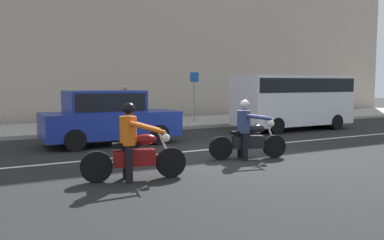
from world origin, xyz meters
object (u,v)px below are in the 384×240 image
(motorcycle_with_rider_orange_stripe, at_px, (134,149))
(parked_sedan_cobalt_blue, at_px, (108,117))
(parked_van_white, at_px, (293,98))
(pedestrian_bystander, at_px, (125,100))
(motorcycle_with_rider_denim_blue, at_px, (248,135))
(street_sign_post, at_px, (194,91))

(motorcycle_with_rider_orange_stripe, bearing_deg, parked_sedan_cobalt_blue, 79.10)
(parked_van_white, distance_m, pedestrian_bystander, 7.67)
(motorcycle_with_rider_denim_blue, bearing_deg, parked_sedan_cobalt_blue, 120.72)
(motorcycle_with_rider_orange_stripe, xyz_separation_m, street_sign_post, (6.26, 8.92, 0.92))
(motorcycle_with_rider_orange_stripe, bearing_deg, street_sign_post, 54.96)
(motorcycle_with_rider_denim_blue, relative_size, parked_sedan_cobalt_blue, 0.47)
(motorcycle_with_rider_orange_stripe, relative_size, motorcycle_with_rider_denim_blue, 1.07)
(motorcycle_with_rider_orange_stripe, relative_size, pedestrian_bystander, 1.25)
(street_sign_post, bearing_deg, motorcycle_with_rider_denim_blue, -109.43)
(pedestrian_bystander, bearing_deg, motorcycle_with_rider_denim_blue, -90.37)
(parked_sedan_cobalt_blue, xyz_separation_m, street_sign_post, (5.32, 4.05, 0.69))
(motorcycle_with_rider_orange_stripe, distance_m, parked_van_white, 10.38)
(parked_van_white, bearing_deg, parked_sedan_cobalt_blue, -177.60)
(motorcycle_with_rider_orange_stripe, height_order, parked_sedan_cobalt_blue, parked_sedan_cobalt_blue)
(street_sign_post, xyz_separation_m, pedestrian_bystander, (-2.81, 1.62, -0.43))
(parked_van_white, bearing_deg, motorcycle_with_rider_orange_stripe, -149.79)
(parked_sedan_cobalt_blue, xyz_separation_m, pedestrian_bystander, (2.50, 5.66, 0.26))
(parked_sedan_cobalt_blue, distance_m, parked_van_white, 8.03)
(street_sign_post, relative_size, pedestrian_bystander, 1.37)
(street_sign_post, distance_m, pedestrian_bystander, 3.27)
(motorcycle_with_rider_orange_stripe, xyz_separation_m, parked_van_white, (8.95, 5.21, 0.68))
(street_sign_post, bearing_deg, parked_sedan_cobalt_blue, -142.73)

